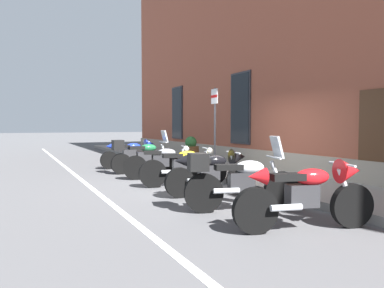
{
  "coord_description": "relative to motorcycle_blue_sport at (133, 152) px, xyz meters",
  "views": [
    {
      "loc": [
        8.31,
        -4.86,
        1.51
      ],
      "look_at": [
        -1.36,
        -0.21,
        0.96
      ],
      "focal_mm": 34.86,
      "sensor_mm": 36.0,
      "label": 1
    }
  ],
  "objects": [
    {
      "name": "ground_plane",
      "position": [
        4.34,
        1.08,
        -0.55
      ],
      "size": [
        140.0,
        140.0,
        0.0
      ],
      "primitive_type": "plane",
      "color": "#4C4C4F"
    },
    {
      "name": "sidewalk",
      "position": [
        4.34,
        2.27,
        -0.47
      ],
      "size": [
        33.91,
        2.39,
        0.16
      ],
      "primitive_type": "cube",
      "color": "gray",
      "rests_on": "ground_plane"
    },
    {
      "name": "lane_stripe",
      "position": [
        4.34,
        -2.12,
        -0.55
      ],
      "size": [
        33.91,
        0.12,
        0.01
      ],
      "primitive_type": "cube",
      "color": "silver",
      "rests_on": "ground_plane"
    },
    {
      "name": "motorcycle_blue_sport",
      "position": [
        0.0,
        0.0,
        0.0
      ],
      "size": [
        0.62,
        2.12,
        1.0
      ],
      "color": "black",
      "rests_on": "ground_plane"
    },
    {
      "name": "motorcycle_green_touring",
      "position": [
        1.5,
        -0.17,
        0.01
      ],
      "size": [
        0.62,
        2.17,
        1.34
      ],
      "color": "black",
      "rests_on": "ground_plane"
    },
    {
      "name": "motorcycle_grey_naked",
      "position": [
        3.0,
        -0.03,
        -0.08
      ],
      "size": [
        0.81,
        2.14,
        0.92
      ],
      "color": "black",
      "rests_on": "ground_plane"
    },
    {
      "name": "motorcycle_yellow_naked",
      "position": [
        4.37,
        -0.01,
        -0.07
      ],
      "size": [
        0.68,
        2.18,
        0.94
      ],
      "color": "black",
      "rests_on": "ground_plane"
    },
    {
      "name": "motorcycle_black_sport",
      "position": [
        5.72,
        0.07,
        -0.01
      ],
      "size": [
        0.62,
        2.04,
        0.99
      ],
      "color": "black",
      "rests_on": "ground_plane"
    },
    {
      "name": "motorcycle_silver_touring",
      "position": [
        7.19,
        -0.27,
        -0.0
      ],
      "size": [
        0.88,
        2.07,
        1.32
      ],
      "color": "black",
      "rests_on": "ground_plane"
    },
    {
      "name": "motorcycle_red_sport",
      "position": [
        8.64,
        0.02,
        0.01
      ],
      "size": [
        0.76,
        2.12,
        1.02
      ],
      "color": "black",
      "rests_on": "ground_plane"
    },
    {
      "name": "parking_sign",
      "position": [
        2.89,
        1.67,
        1.19
      ],
      "size": [
        0.36,
        0.07,
        2.45
      ],
      "color": "#4C4C51",
      "rests_on": "sidewalk"
    },
    {
      "name": "barrel_planter",
      "position": [
        1.18,
        1.68,
        0.03
      ],
      "size": [
        0.59,
        0.59,
        0.96
      ],
      "color": "brown",
      "rests_on": "sidewalk"
    }
  ]
}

